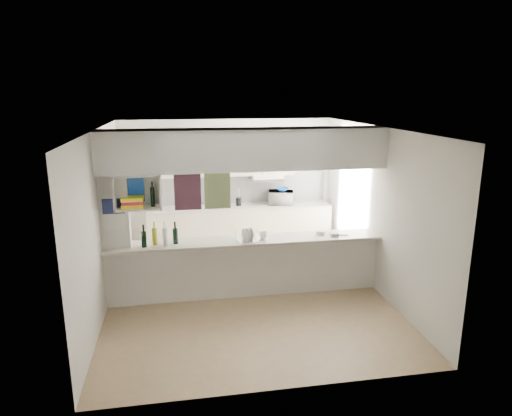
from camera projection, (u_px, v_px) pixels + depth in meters
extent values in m
plane|color=#9B7F5A|center=(246.00, 295.00, 7.20)|extent=(4.80, 4.80, 0.00)
plane|color=white|center=(245.00, 128.00, 6.56)|extent=(4.80, 4.80, 0.00)
plane|color=silver|center=(228.00, 185.00, 9.17)|extent=(4.20, 0.00, 4.20)
plane|color=silver|center=(101.00, 222.00, 6.53)|extent=(0.00, 4.80, 4.80)
plane|color=silver|center=(376.00, 210.00, 7.23)|extent=(0.00, 4.80, 4.80)
cube|color=silver|center=(246.00, 269.00, 7.09)|extent=(4.20, 0.15, 0.88)
cube|color=#BBB1A4|center=(246.00, 241.00, 6.98)|extent=(4.20, 0.50, 0.04)
cube|color=white|center=(245.00, 149.00, 6.63)|extent=(4.20, 0.50, 0.60)
cube|color=silver|center=(115.00, 221.00, 6.56)|extent=(0.40, 0.18, 2.60)
cube|color=#191E4C|center=(113.00, 206.00, 6.41)|extent=(0.30, 0.01, 0.22)
cube|color=white|center=(115.00, 222.00, 6.47)|extent=(0.30, 0.01, 0.24)
cube|color=#2C1326|center=(188.00, 190.00, 6.85)|extent=(0.40, 0.02, 0.62)
cube|color=#165063|center=(217.00, 189.00, 6.93)|extent=(0.40, 0.02, 0.62)
cube|color=white|center=(139.00, 208.00, 6.47)|extent=(0.65, 0.35, 0.02)
cube|color=white|center=(137.00, 175.00, 6.36)|extent=(0.65, 0.35, 0.02)
cube|color=white|center=(139.00, 189.00, 6.57)|extent=(0.65, 0.02, 0.50)
cube|color=white|center=(115.00, 192.00, 6.36)|extent=(0.02, 0.35, 0.50)
cube|color=white|center=(160.00, 191.00, 6.47)|extent=(0.02, 0.35, 0.50)
cube|color=yellow|center=(133.00, 206.00, 6.45)|extent=(0.30, 0.24, 0.05)
cube|color=red|center=(133.00, 202.00, 6.44)|extent=(0.28, 0.22, 0.05)
cube|color=yellow|center=(132.00, 199.00, 6.43)|extent=(0.30, 0.24, 0.05)
cube|color=#0E3E9B|center=(135.00, 190.00, 6.53)|extent=(0.26, 0.02, 0.34)
cylinder|color=black|center=(153.00, 197.00, 6.47)|extent=(0.06, 0.06, 0.28)
cube|color=beige|center=(240.00, 229.00, 9.13)|extent=(3.60, 0.60, 0.90)
cube|color=#BBB1A4|center=(240.00, 207.00, 9.02)|extent=(3.60, 0.63, 0.03)
cube|color=silver|center=(238.00, 188.00, 9.21)|extent=(3.60, 0.03, 0.60)
cube|color=beige|center=(228.00, 157.00, 8.86)|extent=(2.62, 0.34, 0.72)
cube|color=white|center=(267.00, 177.00, 9.02)|extent=(0.60, 0.46, 0.12)
cube|color=silver|center=(269.00, 181.00, 8.81)|extent=(0.60, 0.02, 0.05)
imported|color=white|center=(281.00, 198.00, 9.12)|extent=(0.55, 0.44, 0.27)
imported|color=#0E3E9B|center=(282.00, 190.00, 9.08)|extent=(0.24, 0.24, 0.06)
cube|color=silver|center=(250.00, 240.00, 6.93)|extent=(0.44, 0.37, 0.01)
cylinder|color=white|center=(244.00, 234.00, 6.86)|extent=(0.06, 0.19, 0.19)
cylinder|color=white|center=(248.00, 234.00, 6.89)|extent=(0.06, 0.19, 0.19)
cylinder|color=white|center=(251.00, 233.00, 6.91)|extent=(0.06, 0.19, 0.19)
imported|color=white|center=(263.00, 235.00, 6.98)|extent=(0.14, 0.14, 0.10)
cylinder|color=black|center=(144.00, 239.00, 6.60)|extent=(0.07, 0.07, 0.23)
cylinder|color=black|center=(143.00, 228.00, 6.56)|extent=(0.03, 0.03, 0.11)
cylinder|color=#9EA01A|center=(155.00, 237.00, 6.70)|extent=(0.07, 0.07, 0.25)
cylinder|color=#9EA01A|center=(154.00, 225.00, 6.66)|extent=(0.03, 0.03, 0.11)
cylinder|color=silver|center=(165.00, 237.00, 6.65)|extent=(0.07, 0.07, 0.27)
cylinder|color=silver|center=(164.00, 225.00, 6.60)|extent=(0.03, 0.03, 0.11)
cylinder|color=black|center=(175.00, 236.00, 6.76)|extent=(0.07, 0.07, 0.23)
cylinder|color=black|center=(175.00, 225.00, 6.71)|extent=(0.03, 0.03, 0.11)
cylinder|color=silver|center=(321.00, 233.00, 7.19)|extent=(0.13, 0.13, 0.07)
cube|color=silver|center=(334.00, 234.00, 7.12)|extent=(0.13, 0.09, 0.06)
cube|color=black|center=(343.00, 235.00, 7.19)|extent=(0.14, 0.07, 0.01)
cylinder|color=black|center=(239.00, 202.00, 9.04)|extent=(0.11, 0.11, 0.16)
cube|color=brown|center=(222.00, 201.00, 9.01)|extent=(0.13, 0.11, 0.20)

